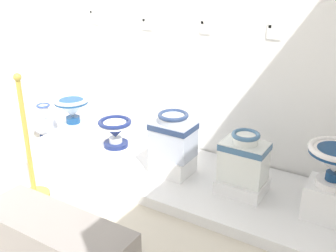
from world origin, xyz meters
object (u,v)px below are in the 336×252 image
object	(u,v)px
antique_toilet_rightmost	(72,108)
stanchion_post_near_left	(30,161)
plinth_block_squat_floral	(328,201)
decorative_vase_companion	(45,124)
info_placard_third	(206,27)
plinth_block_leftmost	(116,150)
info_placard_first	(94,17)
info_placard_fourth	(274,31)
antique_toilet_leftmost	(115,129)
museum_bench	(57,247)
info_placard_second	(147,24)
antique_toilet_pale_glazed	(244,157)
antique_toilet_central_ornate	(173,135)
antique_toilet_squat_floral	(336,159)
plinth_block_rightmost	(74,133)
plinth_block_central_ornate	(173,164)
plinth_block_pale_glazed	(242,185)

from	to	relation	value
antique_toilet_rightmost	stanchion_post_near_left	size ratio (longest dim) A/B	0.34
plinth_block_squat_floral	decorative_vase_companion	distance (m)	3.07
antique_toilet_rightmost	info_placard_third	size ratio (longest dim) A/B	3.07
plinth_block_leftmost	info_placard_first	xyz separation A→B (m)	(-0.65, 0.53, 1.19)
stanchion_post_near_left	info_placard_fourth	bearing A→B (deg)	43.00
antique_toilet_leftmost	plinth_block_squat_floral	bearing A→B (deg)	-0.24
plinth_block_leftmost	museum_bench	xyz separation A→B (m)	(0.65, -1.40, 0.07)
info_placard_first	info_placard_third	world-z (taller)	info_placard_first
info_placard_first	museum_bench	size ratio (longest dim) A/B	0.15
info_placard_second	info_placard_third	size ratio (longest dim) A/B	1.04
museum_bench	antique_toilet_leftmost	bearing A→B (deg)	114.92
antique_toilet_rightmost	decorative_vase_companion	xyz separation A→B (m)	(-0.45, 0.00, -0.28)
museum_bench	plinth_block_leftmost	bearing A→B (deg)	114.92
info_placard_first	info_placard_second	size ratio (longest dim) A/B	1.22
antique_toilet_rightmost	museum_bench	world-z (taller)	antique_toilet_rightmost
info_placard_second	decorative_vase_companion	size ratio (longest dim) A/B	0.32
antique_toilet_leftmost	antique_toilet_pale_glazed	size ratio (longest dim) A/B	0.78
plinth_block_squat_floral	decorative_vase_companion	size ratio (longest dim) A/B	0.84
antique_toilet_rightmost	antique_toilet_pale_glazed	distance (m)	1.95
info_placard_first	museum_bench	xyz separation A→B (m)	(1.30, -1.93, -1.12)
antique_toilet_central_ornate	antique_toilet_squat_floral	bearing A→B (deg)	1.07
plinth_block_rightmost	antique_toilet_central_ornate	distance (m)	1.35
antique_toilet_leftmost	plinth_block_central_ornate	distance (m)	0.70
info_placard_first	info_placard_third	size ratio (longest dim) A/B	1.27
info_placard_first	plinth_block_central_ornate	bearing A→B (deg)	-23.13
info_placard_first	plinth_block_leftmost	bearing A→B (deg)	-39.49
info_placard_fourth	stanchion_post_near_left	bearing A→B (deg)	-137.00
museum_bench	antique_toilet_rightmost	bearing A→B (deg)	131.06
museum_bench	info_placard_first	bearing A→B (deg)	123.84
info_placard_first	stanchion_post_near_left	xyz separation A→B (m)	(0.45, -1.40, -0.98)
antique_toilet_rightmost	info_placard_fourth	distance (m)	2.18
plinth_block_rightmost	museum_bench	distance (m)	1.95
info_placard_fourth	antique_toilet_central_ornate	bearing A→B (deg)	-137.92
antique_toilet_central_ornate	museum_bench	bearing A→B (deg)	-91.04
antique_toilet_leftmost	antique_toilet_rightmost	bearing A→B (deg)	173.95
plinth_block_leftmost	plinth_block_central_ornate	distance (m)	0.68
antique_toilet_rightmost	antique_toilet_pale_glazed	size ratio (longest dim) A/B	0.88
antique_toilet_leftmost	plinth_block_pale_glazed	size ratio (longest dim) A/B	0.85
plinth_block_central_ornate	info_placard_first	bearing A→B (deg)	156.87
antique_toilet_pale_glazed	stanchion_post_near_left	size ratio (longest dim) A/B	0.39
plinth_block_squat_floral	info_placard_second	size ratio (longest dim) A/B	2.63
info_placard_second	stanchion_post_near_left	size ratio (longest dim) A/B	0.12
antique_toilet_central_ornate	plinth_block_pale_glazed	size ratio (longest dim) A/B	1.05
plinth_block_central_ornate	info_placard_second	world-z (taller)	info_placard_second
decorative_vase_companion	info_placard_second	bearing A→B (deg)	22.61
plinth_block_rightmost	decorative_vase_companion	world-z (taller)	decorative_vase_companion
antique_toilet_central_ornate	info_placard_second	xyz separation A→B (m)	(-0.64, 0.56, 0.83)
antique_toilet_rightmost	antique_toilet_central_ornate	distance (m)	1.31
plinth_block_pale_glazed	museum_bench	xyz separation A→B (m)	(-0.67, -1.40, 0.05)
decorative_vase_companion	museum_bench	bearing A→B (deg)	-40.40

